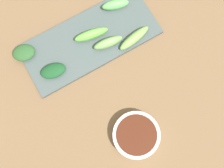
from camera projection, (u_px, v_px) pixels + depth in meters
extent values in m
cube|color=brown|center=(111.00, 83.00, 0.80)|extent=(2.10, 2.10, 0.02)
cylinder|color=silver|center=(136.00, 135.00, 0.74)|extent=(0.12, 0.12, 0.03)
cylinder|color=#451C0E|center=(136.00, 135.00, 0.74)|extent=(0.10, 0.10, 0.03)
cube|color=#434F4F|center=(90.00, 40.00, 0.81)|extent=(0.16, 0.38, 0.01)
ellipsoid|color=#295228|center=(24.00, 53.00, 0.79)|extent=(0.06, 0.07, 0.02)
ellipsoid|color=#62B941|center=(91.00, 34.00, 0.79)|extent=(0.04, 0.10, 0.03)
ellipsoid|color=#174722|center=(53.00, 71.00, 0.78)|extent=(0.05, 0.08, 0.02)
ellipsoid|color=#6FA255|center=(108.00, 43.00, 0.79)|extent=(0.04, 0.08, 0.03)
ellipsoid|color=#72A34D|center=(134.00, 38.00, 0.79)|extent=(0.04, 0.10, 0.02)
ellipsoid|color=#61B95A|center=(115.00, 5.00, 0.81)|extent=(0.05, 0.08, 0.03)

